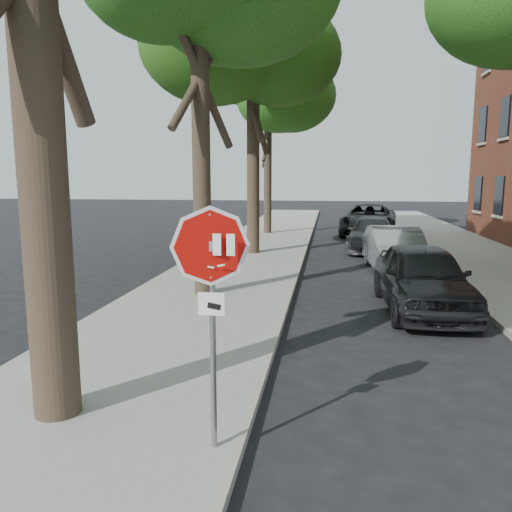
{
  "coord_description": "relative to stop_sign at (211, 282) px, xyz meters",
  "views": [
    {
      "loc": [
        0.47,
        -4.9,
        3.01
      ],
      "look_at": [
        -0.4,
        1.08,
        2.05
      ],
      "focal_mm": 35.0,
      "sensor_mm": 36.0,
      "label": 1
    }
  ],
  "objects": [
    {
      "name": "car_a",
      "position": [
        3.3,
        6.61,
        -1.19
      ],
      "size": [
        1.97,
        4.53,
        1.52
      ],
      "primitive_type": "imported",
      "rotation": [
        0.0,
        0.0,
        0.04
      ],
      "color": "black",
      "rests_on": "ground"
    },
    {
      "name": "car_c",
      "position": [
        2.96,
        16.14,
        -1.27
      ],
      "size": [
        2.4,
        4.84,
        1.35
      ],
      "primitive_type": "imported",
      "rotation": [
        0.0,
        0.0,
        -0.11
      ],
      "color": "#424246",
      "rests_on": "ground"
    },
    {
      "name": "car_b",
      "position": [
        3.3,
        11.33,
        -1.23
      ],
      "size": [
        1.82,
        4.46,
        1.44
      ],
      "primitive_type": "imported",
      "rotation": [
        0.0,
        0.0,
        0.07
      ],
      "color": "#97989E",
      "rests_on": "ground"
    },
    {
      "name": "sidewalk_right",
      "position": [
        6.7,
        12.03,
        -1.89
      ],
      "size": [
        4.0,
        55.0,
        0.12
      ],
      "primitive_type": "cube",
      "color": "gray",
      "rests_on": "ground"
    },
    {
      "name": "car_d",
      "position": [
        3.25,
        21.68,
        -1.14
      ],
      "size": [
        3.41,
        6.11,
        1.61
      ],
      "primitive_type": "imported",
      "rotation": [
        0.0,
        0.0,
        -0.13
      ],
      "color": "black",
      "rests_on": "ground"
    },
    {
      "name": "tree_mid_b",
      "position": [
        -1.72,
        14.15,
        6.05
      ],
      "size": [
        5.88,
        5.46,
        10.36
      ],
      "color": "black",
      "rests_on": "sidewalk_left"
    },
    {
      "name": "sidewalk_left",
      "position": [
        -1.8,
        12.03,
        -1.89
      ],
      "size": [
        4.0,
        55.0,
        0.12
      ],
      "primitive_type": "cube",
      "color": "gray",
      "rests_on": "ground"
    },
    {
      "name": "ground",
      "position": [
        0.7,
        0.03,
        -1.95
      ],
      "size": [
        120.0,
        120.0,
        0.0
      ],
      "primitive_type": "plane",
      "color": "black",
      "rests_on": "ground"
    },
    {
      "name": "curb_right",
      "position": [
        4.65,
        12.03,
        -1.88
      ],
      "size": [
        0.12,
        55.0,
        0.13
      ],
      "primitive_type": "cube",
      "color": "#9E9384",
      "rests_on": "ground"
    },
    {
      "name": "stop_sign",
      "position": [
        0.0,
        0.0,
        0.0
      ],
      "size": [
        0.76,
        0.34,
        2.61
      ],
      "color": "gray",
      "rests_on": "sidewalk_left"
    },
    {
      "name": "curb_left",
      "position": [
        0.25,
        12.03,
        -1.88
      ],
      "size": [
        0.12,
        55.0,
        0.13
      ],
      "primitive_type": "cube",
      "color": "#9E9384",
      "rests_on": "ground"
    },
    {
      "name": "tree_far",
      "position": [
        -2.02,
        21.14,
        5.26
      ],
      "size": [
        5.29,
        4.91,
        9.33
      ],
      "color": "black",
      "rests_on": "sidewalk_left"
    }
  ]
}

